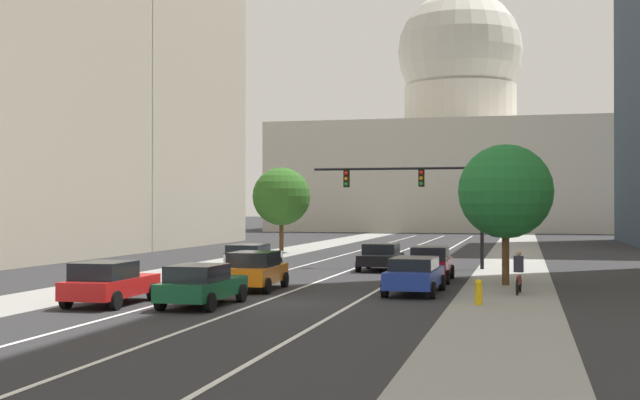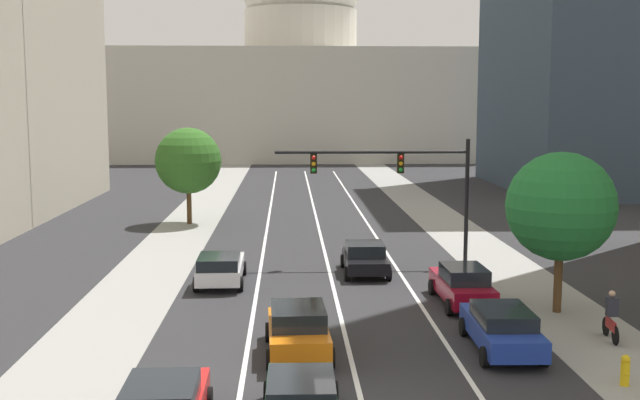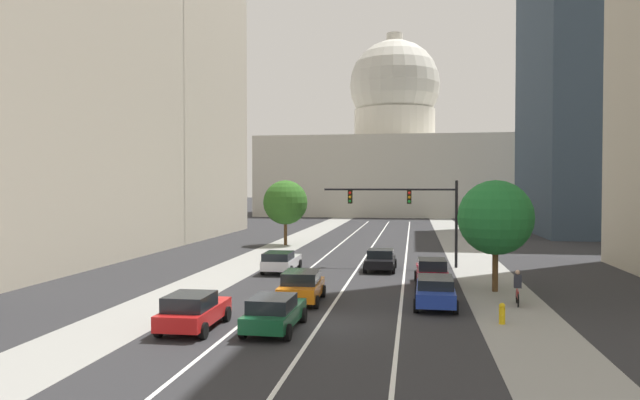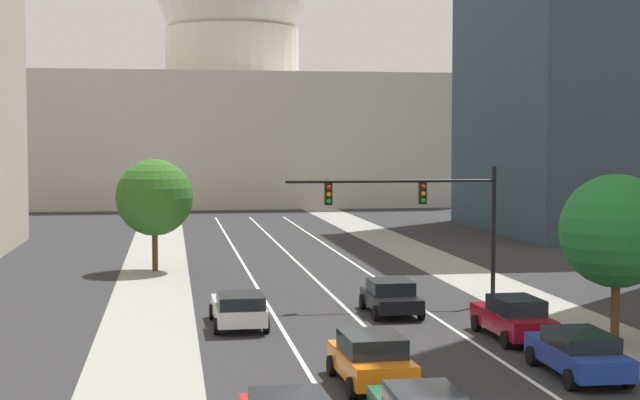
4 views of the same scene
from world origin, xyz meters
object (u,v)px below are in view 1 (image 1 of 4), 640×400
(car_crimson, at_px, (431,263))
(street_tree_mid_left, at_px, (281,197))
(cyclist, at_px, (519,272))
(street_tree_near_right, at_px, (506,192))
(capitol_building, at_px, (460,150))
(car_black, at_px, (381,256))
(traffic_signal_mast, at_px, (424,188))
(fire_hydrant, at_px, (479,292))
(car_white, at_px, (253,256))
(car_orange, at_px, (254,270))
(car_red, at_px, (109,282))
(car_green, at_px, (201,284))
(car_blue, at_px, (415,274))

(car_crimson, bearing_deg, street_tree_mid_left, 31.26)
(cyclist, xyz_separation_m, street_tree_near_right, (-0.58, 3.61, 3.23))
(capitol_building, bearing_deg, car_black, -88.80)
(car_black, distance_m, traffic_signal_mast, 4.73)
(traffic_signal_mast, relative_size, fire_hydrant, 10.51)
(fire_hydrant, bearing_deg, car_white, 134.21)
(car_orange, distance_m, car_red, 6.94)
(car_black, bearing_deg, street_tree_mid_left, 33.71)
(car_white, relative_size, car_red, 1.08)
(capitol_building, distance_m, car_orange, 90.92)
(car_crimson, bearing_deg, car_black, 28.50)
(car_black, relative_size, car_green, 0.95)
(car_red, height_order, traffic_signal_mast, traffic_signal_mast)
(capitol_building, distance_m, fire_hydrant, 94.39)
(car_green, xyz_separation_m, cyclist, (10.56, 6.78, 0.09))
(car_crimson, relative_size, traffic_signal_mast, 0.49)
(cyclist, bearing_deg, fire_hydrant, 167.97)
(traffic_signal_mast, bearing_deg, car_crimson, -81.16)
(car_red, bearing_deg, car_blue, -58.55)
(car_green, height_order, fire_hydrant, car_green)
(car_green, relative_size, street_tree_mid_left, 0.69)
(car_orange, distance_m, car_black, 12.09)
(car_white, xyz_separation_m, car_black, (6.58, 1.92, -0.01))
(traffic_signal_mast, relative_size, street_tree_near_right, 1.55)
(fire_hydrant, xyz_separation_m, cyclist, (1.33, 4.15, 0.39))
(fire_hydrant, bearing_deg, car_orange, 161.13)
(cyclist, bearing_deg, car_white, 63.49)
(car_red, distance_m, street_tree_near_right, 17.38)
(car_red, xyz_separation_m, car_crimson, (9.87, 11.95, 0.03))
(car_green, relative_size, traffic_signal_mast, 0.46)
(car_white, xyz_separation_m, car_red, (-0.00, -15.83, 0.02))
(car_black, height_order, street_tree_near_right, street_tree_near_right)
(car_blue, bearing_deg, car_black, 17.14)
(car_black, bearing_deg, car_crimson, -150.06)
(car_black, xyz_separation_m, fire_hydrant, (5.94, -14.79, -0.29))
(car_green, bearing_deg, cyclist, -56.53)
(car_white, bearing_deg, capitol_building, -4.22)
(capitol_building, xyz_separation_m, car_orange, (-1.64, -90.26, -10.87))
(capitol_building, xyz_separation_m, traffic_signal_mast, (3.71, -76.49, -7.25))
(car_orange, bearing_deg, car_red, 149.66)
(capitol_building, bearing_deg, street_tree_mid_left, -97.60)
(cyclist, bearing_deg, car_crimson, 45.07)
(car_orange, relative_size, cyclist, 2.46)
(car_black, height_order, fire_hydrant, car_black)
(car_white, height_order, traffic_signal_mast, traffic_signal_mast)
(car_crimson, bearing_deg, car_blue, 178.88)
(car_black, height_order, cyclist, cyclist)
(car_green, distance_m, street_tree_near_right, 14.79)
(car_crimson, height_order, car_green, car_crimson)
(car_crimson, bearing_deg, cyclist, -141.71)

